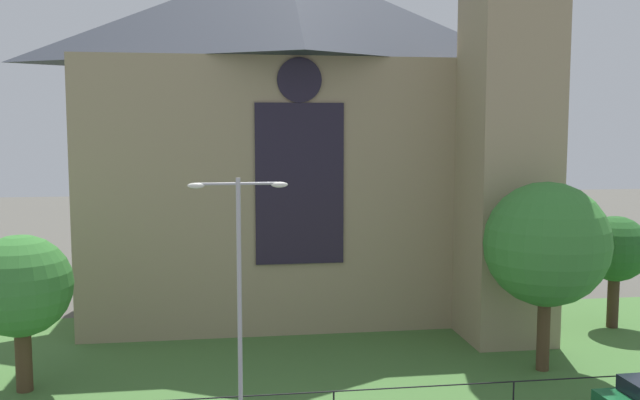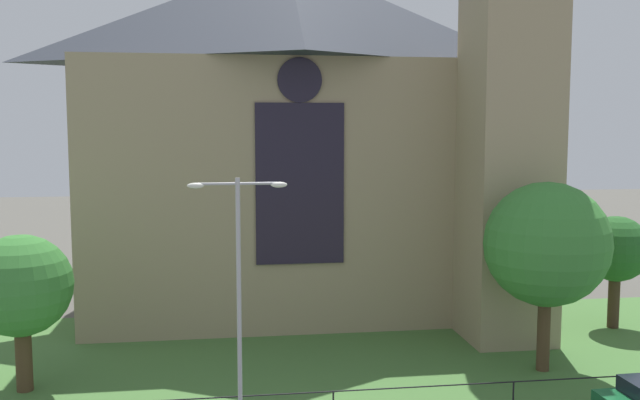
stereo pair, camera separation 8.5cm
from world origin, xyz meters
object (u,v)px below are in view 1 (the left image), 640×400
object	(u,v)px
tree_left_near	(20,287)
streetlamp_near	(239,272)
tree_right_far	(615,250)
tree_right_near	(546,244)
church_building	(302,131)

from	to	relation	value
tree_left_near	streetlamp_near	xyz separation A→B (m)	(8.45, -4.72, 1.30)
tree_left_near	tree_right_far	size ratio (longest dim) A/B	1.07
tree_right_far	tree_left_near	bearing A→B (deg)	-170.00
tree_right_near	tree_right_far	bearing A→B (deg)	40.39
tree_left_near	tree_right_far	bearing A→B (deg)	10.00
tree_right_near	tree_left_near	world-z (taller)	tree_right_near
tree_right_near	tree_right_far	distance (m)	8.82
tree_left_near	streetlamp_near	size ratio (longest dim) A/B	0.72
streetlamp_near	tree_right_far	bearing A→B (deg)	26.12
church_building	tree_right_near	world-z (taller)	church_building
tree_right_far	streetlamp_near	world-z (taller)	streetlamp_near
church_building	tree_right_far	world-z (taller)	church_building
tree_left_near	tree_right_far	distance (m)	28.66
tree_right_near	tree_left_near	size ratio (longest dim) A/B	1.30
streetlamp_near	tree_right_near	bearing A→B (deg)	17.14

